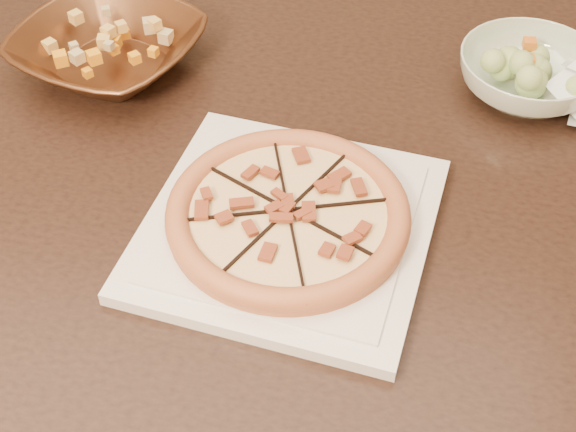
# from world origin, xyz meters

# --- Properties ---
(floor) EXTENTS (4.00, 4.00, 0.02)m
(floor) POSITION_xyz_m (0.00, 0.00, -0.01)
(floor) COLOR brown
(floor) RESTS_ON ground
(dining_table) EXTENTS (1.63, 1.17, 0.75)m
(dining_table) POSITION_xyz_m (0.18, 0.04, 0.66)
(dining_table) COLOR black
(dining_table) RESTS_ON floor
(plate) EXTENTS (0.40, 0.40, 0.02)m
(plate) POSITION_xyz_m (0.28, -0.14, 0.76)
(plate) COLOR silver
(plate) RESTS_ON dining_table
(pizza) EXTENTS (0.29, 0.29, 0.03)m
(pizza) POSITION_xyz_m (0.28, -0.14, 0.78)
(pizza) COLOR #C06742
(pizza) RESTS_ON plate
(bronze_bowl) EXTENTS (0.35, 0.35, 0.07)m
(bronze_bowl) POSITION_xyz_m (-0.02, 0.18, 0.78)
(bronze_bowl) COLOR brown
(bronze_bowl) RESTS_ON dining_table
(mixed_dish) EXTENTS (0.13, 0.13, 0.03)m
(mixed_dish) POSITION_xyz_m (-0.02, 0.18, 0.83)
(mixed_dish) COLOR tan
(mixed_dish) RESTS_ON bronze_bowl
(salad_bowl) EXTENTS (0.24, 0.24, 0.06)m
(salad_bowl) POSITION_xyz_m (0.60, 0.17, 0.78)
(salad_bowl) COLOR silver
(salad_bowl) RESTS_ON dining_table
(salad) EXTENTS (0.09, 0.11, 0.04)m
(salad) POSITION_xyz_m (0.60, 0.17, 0.83)
(salad) COLOR #9DBD69
(salad) RESTS_ON salad_bowl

